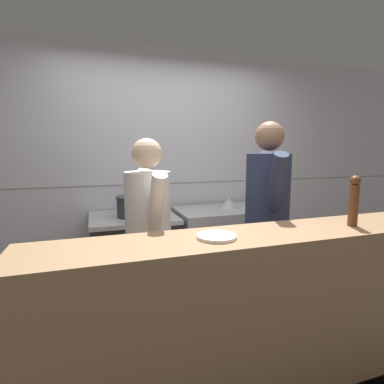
{
  "coord_description": "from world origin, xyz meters",
  "views": [
    {
      "loc": [
        -0.78,
        -1.74,
        1.52
      ],
      "look_at": [
        0.05,
        0.76,
        1.15
      ],
      "focal_mm": 28.0,
      "sensor_mm": 36.0,
      "label": 1
    }
  ],
  "objects_px": {
    "oven_range": "(134,259)",
    "mixing_bowl_steel": "(229,203)",
    "stock_pot": "(131,206)",
    "chef_head_cook": "(149,238)",
    "chef_sous": "(267,217)",
    "chefs_knife": "(256,209)",
    "plated_dish_main": "(217,236)",
    "pepper_mill": "(354,200)"
  },
  "relations": [
    {
      "from": "mixing_bowl_steel",
      "to": "stock_pot",
      "type": "bearing_deg",
      "value": -176.58
    },
    {
      "from": "stock_pot",
      "to": "chef_sous",
      "type": "height_order",
      "value": "chef_sous"
    },
    {
      "from": "chefs_knife",
      "to": "chef_sous",
      "type": "height_order",
      "value": "chef_sous"
    },
    {
      "from": "mixing_bowl_steel",
      "to": "chef_head_cook",
      "type": "xyz_separation_m",
      "value": [
        -1.02,
        -0.81,
        -0.06
      ]
    },
    {
      "from": "stock_pot",
      "to": "pepper_mill",
      "type": "xyz_separation_m",
      "value": [
        1.22,
        -1.39,
        0.21
      ]
    },
    {
      "from": "pepper_mill",
      "to": "stock_pot",
      "type": "bearing_deg",
      "value": 131.27
    },
    {
      "from": "plated_dish_main",
      "to": "chef_head_cook",
      "type": "xyz_separation_m",
      "value": [
        -0.26,
        0.63,
        -0.16
      ]
    },
    {
      "from": "stock_pot",
      "to": "chef_head_cook",
      "type": "distance_m",
      "value": 0.75
    },
    {
      "from": "oven_range",
      "to": "chef_head_cook",
      "type": "height_order",
      "value": "chef_head_cook"
    },
    {
      "from": "plated_dish_main",
      "to": "chef_sous",
      "type": "height_order",
      "value": "chef_sous"
    },
    {
      "from": "chefs_knife",
      "to": "chef_head_cook",
      "type": "distance_m",
      "value": 1.38
    },
    {
      "from": "chefs_knife",
      "to": "pepper_mill",
      "type": "height_order",
      "value": "pepper_mill"
    },
    {
      "from": "plated_dish_main",
      "to": "pepper_mill",
      "type": "distance_m",
      "value": 0.94
    },
    {
      "from": "mixing_bowl_steel",
      "to": "chef_head_cook",
      "type": "height_order",
      "value": "chef_head_cook"
    },
    {
      "from": "oven_range",
      "to": "chef_head_cook",
      "type": "distance_m",
      "value": 0.91
    },
    {
      "from": "stock_pot",
      "to": "chef_head_cook",
      "type": "xyz_separation_m",
      "value": [
        0.03,
        -0.74,
        -0.1
      ]
    },
    {
      "from": "oven_range",
      "to": "chef_sous",
      "type": "bearing_deg",
      "value": -38.4
    },
    {
      "from": "plated_dish_main",
      "to": "chef_sous",
      "type": "bearing_deg",
      "value": 41.33
    },
    {
      "from": "stock_pot",
      "to": "mixing_bowl_steel",
      "type": "distance_m",
      "value": 1.06
    },
    {
      "from": "chef_sous",
      "to": "stock_pot",
      "type": "bearing_deg",
      "value": 161.99
    },
    {
      "from": "plated_dish_main",
      "to": "pepper_mill",
      "type": "relative_size",
      "value": 0.69
    },
    {
      "from": "chef_head_cook",
      "to": "mixing_bowl_steel",
      "type": "bearing_deg",
      "value": 33.41
    },
    {
      "from": "oven_range",
      "to": "mixing_bowl_steel",
      "type": "height_order",
      "value": "mixing_bowl_steel"
    },
    {
      "from": "chef_head_cook",
      "to": "pepper_mill",
      "type": "bearing_deg",
      "value": -33.4
    },
    {
      "from": "chefs_knife",
      "to": "pepper_mill",
      "type": "relative_size",
      "value": 0.96
    },
    {
      "from": "stock_pot",
      "to": "plated_dish_main",
      "type": "relative_size",
      "value": 1.29
    },
    {
      "from": "chefs_knife",
      "to": "pepper_mill",
      "type": "distance_m",
      "value": 1.3
    },
    {
      "from": "plated_dish_main",
      "to": "stock_pot",
      "type": "bearing_deg",
      "value": 102.15
    },
    {
      "from": "chefs_knife",
      "to": "mixing_bowl_steel",
      "type": "bearing_deg",
      "value": 137.85
    },
    {
      "from": "chef_sous",
      "to": "chefs_knife",
      "type": "bearing_deg",
      "value": 85.48
    },
    {
      "from": "chef_head_cook",
      "to": "stock_pot",
      "type": "bearing_deg",
      "value": 87.53
    },
    {
      "from": "plated_dish_main",
      "to": "chef_head_cook",
      "type": "bearing_deg",
      "value": 112.87
    },
    {
      "from": "plated_dish_main",
      "to": "chef_sous",
      "type": "relative_size",
      "value": 0.13
    },
    {
      "from": "mixing_bowl_steel",
      "to": "pepper_mill",
      "type": "bearing_deg",
      "value": -83.42
    },
    {
      "from": "oven_range",
      "to": "stock_pot",
      "type": "height_order",
      "value": "stock_pot"
    },
    {
      "from": "pepper_mill",
      "to": "plated_dish_main",
      "type": "bearing_deg",
      "value": 178.67
    },
    {
      "from": "oven_range",
      "to": "pepper_mill",
      "type": "bearing_deg",
      "value": -50.17
    },
    {
      "from": "plated_dish_main",
      "to": "chef_head_cook",
      "type": "height_order",
      "value": "chef_head_cook"
    },
    {
      "from": "stock_pot",
      "to": "mixing_bowl_steel",
      "type": "relative_size",
      "value": 1.29
    },
    {
      "from": "mixing_bowl_steel",
      "to": "chef_sous",
      "type": "distance_m",
      "value": 0.8
    },
    {
      "from": "chef_head_cook",
      "to": "chef_sous",
      "type": "height_order",
      "value": "chef_sous"
    },
    {
      "from": "chef_head_cook",
      "to": "chef_sous",
      "type": "relative_size",
      "value": 0.92
    }
  ]
}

